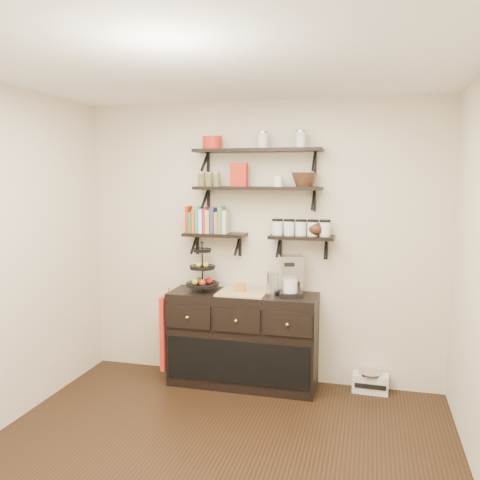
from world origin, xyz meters
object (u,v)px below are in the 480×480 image
object	(u,v)px
coffee_maker	(291,276)
sideboard	(243,339)
radio	(370,382)
fruit_stand	(203,274)

from	to	relation	value
coffee_maker	sideboard	bearing A→B (deg)	168.13
sideboard	coffee_maker	world-z (taller)	coffee_maker
coffee_maker	radio	size ratio (longest dim) A/B	1.15
fruit_stand	coffee_maker	size ratio (longest dim) A/B	1.21
coffee_maker	radio	distance (m)	1.23
fruit_stand	radio	distance (m)	1.86
fruit_stand	radio	bearing A→B (deg)	4.34
fruit_stand	coffee_maker	bearing A→B (deg)	1.53
sideboard	fruit_stand	xyz separation A→B (m)	(-0.40, 0.00, 0.61)
sideboard	radio	size ratio (longest dim) A/B	4.24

